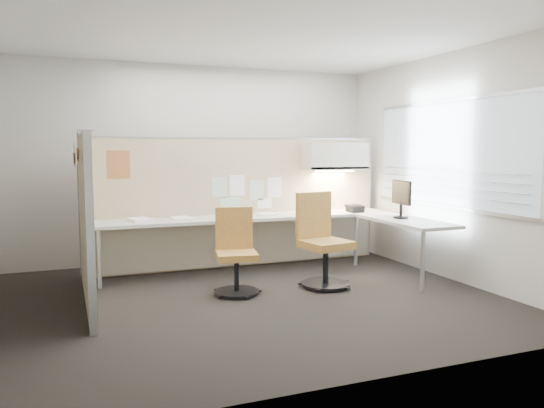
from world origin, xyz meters
name	(u,v)px	position (x,y,z in m)	size (l,w,h in m)	color
floor	(238,300)	(0.00, 0.00, -0.01)	(5.50, 4.50, 0.01)	black
ceiling	(236,32)	(0.00, 0.00, 2.80)	(5.50, 4.50, 0.01)	white
wall_back	(189,164)	(0.00, 2.25, 1.40)	(5.50, 0.02, 2.80)	beige
wall_front	(342,181)	(0.00, -2.25, 1.40)	(5.50, 0.02, 2.80)	beige
wall_right	(449,166)	(2.75, 0.00, 1.40)	(0.02, 4.50, 2.80)	beige
window_pane	(448,154)	(2.73, 0.00, 1.55)	(0.01, 2.80, 1.30)	#909AA7
partition_back	(240,203)	(0.55, 1.60, 0.88)	(4.10, 0.06, 1.75)	#D0B990
partition_left	(85,220)	(-1.50, 0.50, 0.88)	(0.06, 2.20, 1.75)	#D0B990
desk	(278,226)	(0.93, 1.13, 0.60)	(4.00, 2.07, 0.73)	beige
overhead_bin	(335,156)	(1.90, 1.39, 1.51)	(0.90, 0.36, 0.38)	beige
task_light_strip	(335,171)	(1.90, 1.39, 1.30)	(0.60, 0.06, 0.02)	#FFEABF
pinned_papers	(246,192)	(0.63, 1.57, 1.03)	(1.01, 0.00, 0.47)	#8CBF8C
poster	(119,165)	(-1.05, 1.57, 1.42)	(0.28, 0.00, 0.35)	orange
chair_left	(236,254)	(0.07, 0.27, 0.44)	(0.51, 0.53, 0.94)	black
chair_right	(322,243)	(1.11, 0.21, 0.51)	(0.59, 0.61, 1.08)	black
monitor	(401,197)	(2.30, 0.34, 1.01)	(0.19, 0.46, 0.48)	black
phone	(355,209)	(2.09, 1.14, 0.78)	(0.23, 0.22, 0.12)	black
stapler	(322,210)	(1.70, 1.38, 0.76)	(0.14, 0.04, 0.05)	black
tape_dispenser	(320,211)	(1.61, 1.26, 0.76)	(0.10, 0.06, 0.06)	black
coat_hook	(77,170)	(-1.58, -0.28, 1.42)	(0.18, 0.43, 1.29)	silver
paper_stack_0	(140,220)	(-0.85, 1.28, 0.75)	(0.23, 0.30, 0.04)	white
paper_stack_1	(181,218)	(-0.33, 1.31, 0.74)	(0.23, 0.30, 0.02)	white
paper_stack_2	(231,216)	(0.30, 1.22, 0.75)	(0.23, 0.30, 0.04)	white
paper_stack_3	(266,214)	(0.83, 1.35, 0.74)	(0.23, 0.30, 0.02)	white
paper_stack_4	(316,212)	(1.53, 1.21, 0.74)	(0.23, 0.30, 0.03)	white
paper_stack_5	(389,214)	(2.35, 0.68, 0.74)	(0.23, 0.30, 0.02)	white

